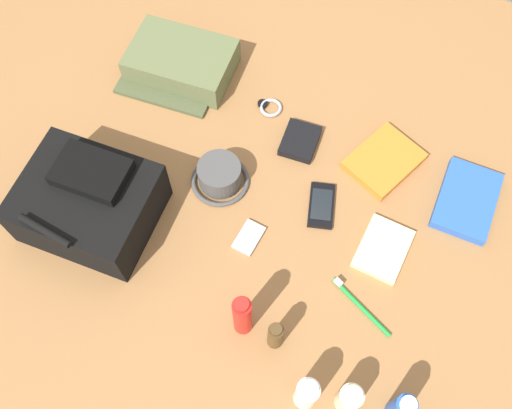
{
  "coord_description": "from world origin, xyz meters",
  "views": [
    {
      "loc": [
        -0.31,
        0.54,
        1.29
      ],
      "look_at": [
        0.0,
        0.0,
        0.04
      ],
      "focal_mm": 40.09,
      "sensor_mm": 36.0,
      "label": 1
    }
  ],
  "objects": [
    {
      "name": "backpack",
      "position": [
        0.34,
        0.21,
        0.07
      ],
      "size": [
        0.34,
        0.3,
        0.17
      ],
      "color": "black",
      "rests_on": "ground_plane"
    },
    {
      "name": "sunscreen_spray",
      "position": [
        -0.12,
        0.27,
        0.08
      ],
      "size": [
        0.04,
        0.04,
        0.17
      ],
      "color": "red",
      "rests_on": "ground_plane"
    },
    {
      "name": "lotion_bottle",
      "position": [
        -0.4,
        0.3,
        0.05
      ],
      "size": [
        0.05,
        0.05,
        0.11
      ],
      "color": "beige",
      "rests_on": "ground_plane"
    },
    {
      "name": "paperback_novel",
      "position": [
        -0.45,
        -0.29,
        0.01
      ],
      "size": [
        0.16,
        0.22,
        0.03
      ],
      "color": "blue",
      "rests_on": "ground_plane"
    },
    {
      "name": "toothpaste_tube",
      "position": [
        -0.31,
        0.34,
        0.06
      ],
      "size": [
        0.05,
        0.05,
        0.13
      ],
      "color": "white",
      "rests_on": "ground_plane"
    },
    {
      "name": "cologne_bottle",
      "position": [
        -0.2,
        0.26,
        0.05
      ],
      "size": [
        0.03,
        0.03,
        0.11
      ],
      "color": "#473319",
      "rests_on": "ground_plane"
    },
    {
      "name": "media_player",
      "position": [
        -0.02,
        0.07,
        0.01
      ],
      "size": [
        0.05,
        0.09,
        0.01
      ],
      "color": "#B7B7BC",
      "rests_on": "ground_plane"
    },
    {
      "name": "toiletry_pouch",
      "position": [
        0.4,
        -0.28,
        0.04
      ],
      "size": [
        0.31,
        0.28,
        0.08
      ],
      "color": "#56603D",
      "rests_on": "ground_plane"
    },
    {
      "name": "travel_guidebook",
      "position": [
        -0.22,
        -0.29,
        0.01
      ],
      "size": [
        0.19,
        0.22,
        0.03
      ],
      "color": "orange",
      "rests_on": "ground_plane"
    },
    {
      "name": "cell_phone",
      "position": [
        -0.14,
        -0.09,
        0.01
      ],
      "size": [
        0.1,
        0.14,
        0.01
      ],
      "color": "black",
      "rests_on": "ground_plane"
    },
    {
      "name": "bucket_hat",
      "position": [
        0.12,
        -0.03,
        0.03
      ],
      "size": [
        0.15,
        0.15,
        0.07
      ],
      "color": "#444444",
      "rests_on": "ground_plane"
    },
    {
      "name": "wallet",
      "position": [
        0.0,
        -0.23,
        0.01
      ],
      "size": [
        0.11,
        0.12,
        0.02
      ],
      "primitive_type": "cube",
      "rotation": [
        0.0,
        0.0,
        0.18
      ],
      "color": "black",
      "rests_on": "ground_plane"
    },
    {
      "name": "deodorant_spray",
      "position": [
        -0.5,
        0.26,
        0.06
      ],
      "size": [
        0.04,
        0.04,
        0.13
      ],
      "color": "blue",
      "rests_on": "ground_plane"
    },
    {
      "name": "notepad",
      "position": [
        -0.32,
        -0.06,
        0.01
      ],
      "size": [
        0.12,
        0.16,
        0.02
      ],
      "primitive_type": "cube",
      "rotation": [
        0.0,
        0.0,
        0.05
      ],
      "color": "beige",
      "rests_on": "ground_plane"
    },
    {
      "name": "ground_plane",
      "position": [
        0.0,
        0.0,
        -0.01
      ],
      "size": [
        2.64,
        2.02,
        0.02
      ],
      "primitive_type": "cube",
      "color": "olive",
      "rests_on": "ground"
    },
    {
      "name": "toothbrush",
      "position": [
        -0.32,
        0.09,
        0.01
      ],
      "size": [
        0.17,
        0.07,
        0.02
      ],
      "color": "#198C33",
      "rests_on": "ground_plane"
    },
    {
      "name": "wristwatch",
      "position": [
        0.13,
        -0.29,
        0.01
      ],
      "size": [
        0.07,
        0.06,
        0.01
      ],
      "color": "#99999E",
      "rests_on": "ground_plane"
    }
  ]
}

